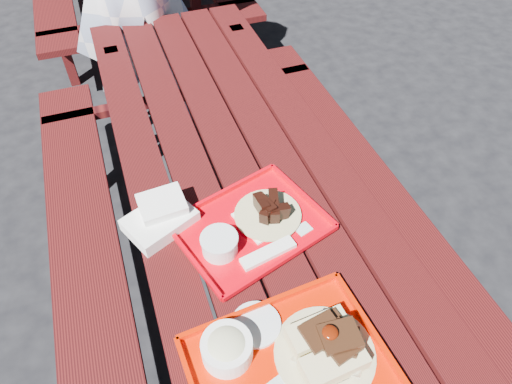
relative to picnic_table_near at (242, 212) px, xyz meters
The scene contains 5 objects.
ground 0.56m from the picnic_table_near, ahead, with size 60.00×60.00×0.00m, color black.
picnic_table_near is the anchor object (origin of this frame).
near_tray 0.68m from the picnic_table_near, 98.88° to the right, with size 0.48×0.40×0.15m.
far_tray 0.32m from the picnic_table_near, 101.92° to the right, with size 0.49×0.43×0.07m.
white_cloth 0.38m from the picnic_table_near, 158.45° to the right, with size 0.24×0.21×0.08m.
Camera 1 is at (-0.32, -1.03, 1.83)m, focal length 32.00 mm.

